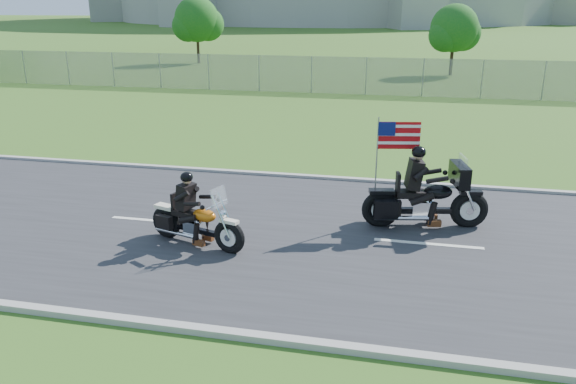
# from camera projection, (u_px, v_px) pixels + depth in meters

# --- Properties ---
(ground) EXTENTS (420.00, 420.00, 0.00)m
(ground) POSITION_uv_depth(u_px,v_px,m) (242.00, 230.00, 12.34)
(ground) COLOR #354E18
(ground) RESTS_ON ground
(road) EXTENTS (120.00, 8.00, 0.04)m
(road) POSITION_uv_depth(u_px,v_px,m) (242.00, 229.00, 12.33)
(road) COLOR #28282B
(road) RESTS_ON ground
(curb_north) EXTENTS (120.00, 0.18, 0.12)m
(curb_north) POSITION_uv_depth(u_px,v_px,m) (283.00, 175.00, 16.07)
(curb_north) COLOR #9E9B93
(curb_north) RESTS_ON ground
(curb_south) EXTENTS (120.00, 0.18, 0.12)m
(curb_south) POSITION_uv_depth(u_px,v_px,m) (165.00, 326.00, 8.58)
(curb_south) COLOR #9E9B93
(curb_south) RESTS_ON ground
(fence) EXTENTS (60.00, 0.03, 2.00)m
(fence) POSITION_uv_depth(u_px,v_px,m) (259.00, 73.00, 31.55)
(fence) COLOR gray
(fence) RESTS_ON ground
(tree_fence_near) EXTENTS (3.52, 3.28, 4.75)m
(tree_fence_near) POSITION_uv_depth(u_px,v_px,m) (455.00, 31.00, 37.98)
(tree_fence_near) COLOR #382316
(tree_fence_near) RESTS_ON ground
(tree_fence_mid) EXTENTS (3.96, 3.69, 5.30)m
(tree_fence_mid) POSITION_uv_depth(u_px,v_px,m) (198.00, 22.00, 45.63)
(tree_fence_mid) COLOR #382316
(tree_fence_mid) RESTS_ON ground
(motorcycle_lead) EXTENTS (2.26, 1.01, 1.56)m
(motorcycle_lead) POSITION_uv_depth(u_px,v_px,m) (195.00, 223.00, 11.40)
(motorcycle_lead) COLOR black
(motorcycle_lead) RESTS_ON ground
(motorcycle_follow) EXTENTS (2.77, 1.13, 2.32)m
(motorcycle_follow) POSITION_uv_depth(u_px,v_px,m) (425.00, 201.00, 12.27)
(motorcycle_follow) COLOR black
(motorcycle_follow) RESTS_ON ground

